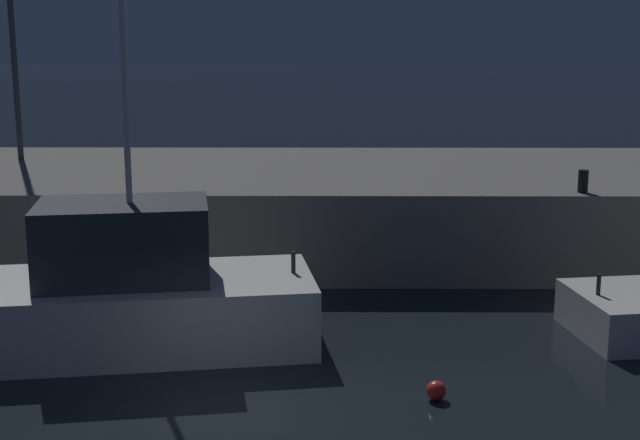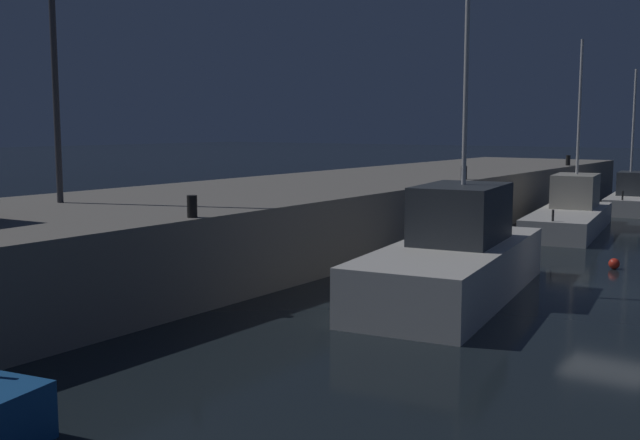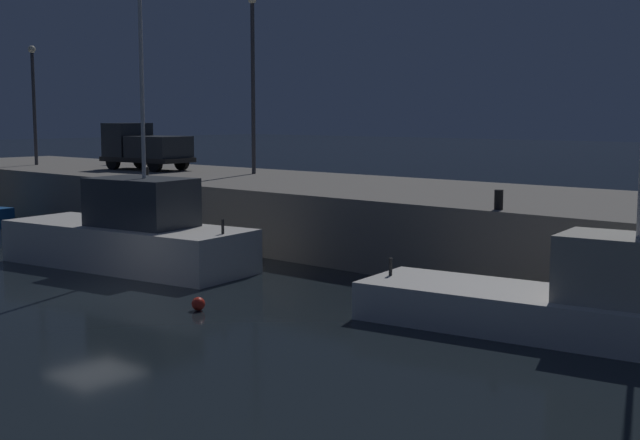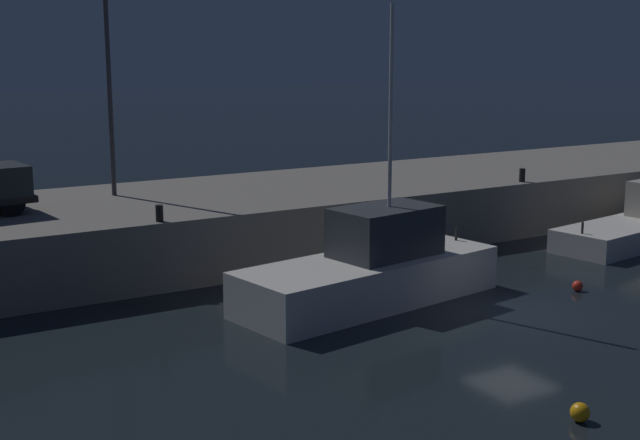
{
  "view_description": "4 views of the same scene",
  "coord_description": "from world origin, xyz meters",
  "px_view_note": "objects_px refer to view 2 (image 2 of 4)",
  "views": [
    {
      "loc": [
        1.84,
        -15.34,
        7.03
      ],
      "look_at": [
        1.65,
        11.15,
        1.34
      ],
      "focal_mm": 50.32,
      "sensor_mm": 36.0,
      "label": 1
    },
    {
      "loc": [
        -23.69,
        -5.86,
        5.08
      ],
      "look_at": [
        -0.39,
        10.65,
        1.5
      ],
      "focal_mm": 42.22,
      "sensor_mm": 36.0,
      "label": 2
    },
    {
      "loc": [
        22.32,
        -14.48,
        5.55
      ],
      "look_at": [
        0.76,
        9.64,
        1.53
      ],
      "focal_mm": 47.53,
      "sensor_mm": 36.0,
      "label": 3
    },
    {
      "loc": [
        -19.95,
        -20.47,
        8.78
      ],
      "look_at": [
        -0.91,
        11.07,
        1.42
      ],
      "focal_mm": 48.57,
      "sensor_mm": 36.0,
      "label": 4
    }
  ],
  "objects_px": {
    "bollard_west": "(568,160)",
    "bollard_central": "(192,206)",
    "lamp_post_east": "(54,43)",
    "mooring_buoy_near": "(614,264)",
    "fishing_boat_orange": "(629,198)",
    "fishing_boat_white": "(455,258)",
    "bollard_east": "(464,173)",
    "fishing_boat_blue": "(571,213)"
  },
  "relations": [
    {
      "from": "fishing_boat_orange",
      "to": "bollard_east",
      "type": "distance_m",
      "value": 15.57
    },
    {
      "from": "mooring_buoy_near",
      "to": "fishing_boat_blue",
      "type": "bearing_deg",
      "value": 25.49
    },
    {
      "from": "lamp_post_east",
      "to": "bollard_central",
      "type": "bearing_deg",
      "value": -93.56
    },
    {
      "from": "fishing_boat_orange",
      "to": "bollard_central",
      "type": "distance_m",
      "value": 33.15
    },
    {
      "from": "fishing_boat_white",
      "to": "bollard_west",
      "type": "relative_size",
      "value": 15.96
    },
    {
      "from": "fishing_boat_orange",
      "to": "fishing_boat_blue",
      "type": "bearing_deg",
      "value": 178.56
    },
    {
      "from": "fishing_boat_white",
      "to": "mooring_buoy_near",
      "type": "height_order",
      "value": "fishing_boat_white"
    },
    {
      "from": "fishing_boat_white",
      "to": "bollard_central",
      "type": "bearing_deg",
      "value": 138.95
    },
    {
      "from": "fishing_boat_blue",
      "to": "lamp_post_east",
      "type": "height_order",
      "value": "lamp_post_east"
    },
    {
      "from": "lamp_post_east",
      "to": "bollard_central",
      "type": "height_order",
      "value": "lamp_post_east"
    },
    {
      "from": "fishing_boat_white",
      "to": "bollard_west",
      "type": "bearing_deg",
      "value": 10.67
    },
    {
      "from": "bollard_central",
      "to": "lamp_post_east",
      "type": "bearing_deg",
      "value": 86.44
    },
    {
      "from": "fishing_boat_white",
      "to": "bollard_central",
      "type": "distance_m",
      "value": 7.94
    },
    {
      "from": "fishing_boat_blue",
      "to": "fishing_boat_white",
      "type": "xyz_separation_m",
      "value": [
        -16.38,
        -1.53,
        0.29
      ]
    },
    {
      "from": "fishing_boat_orange",
      "to": "lamp_post_east",
      "type": "bearing_deg",
      "value": 162.53
    },
    {
      "from": "fishing_boat_orange",
      "to": "bollard_west",
      "type": "distance_m",
      "value": 4.5
    },
    {
      "from": "lamp_post_east",
      "to": "bollard_west",
      "type": "distance_m",
      "value": 33.88
    },
    {
      "from": "lamp_post_east",
      "to": "mooring_buoy_near",
      "type": "bearing_deg",
      "value": -48.59
    },
    {
      "from": "fishing_boat_white",
      "to": "lamp_post_east",
      "type": "relative_size",
      "value": 1.16
    },
    {
      "from": "fishing_boat_orange",
      "to": "bollard_east",
      "type": "height_order",
      "value": "fishing_boat_orange"
    },
    {
      "from": "bollard_east",
      "to": "lamp_post_east",
      "type": "bearing_deg",
      "value": 160.55
    },
    {
      "from": "fishing_boat_blue",
      "to": "bollard_east",
      "type": "distance_m",
      "value": 6.02
    },
    {
      "from": "bollard_central",
      "to": "bollard_east",
      "type": "relative_size",
      "value": 0.97
    },
    {
      "from": "mooring_buoy_near",
      "to": "bollard_central",
      "type": "xyz_separation_m",
      "value": [
        -13.03,
        7.93,
        2.7
      ]
    },
    {
      "from": "lamp_post_east",
      "to": "bollard_east",
      "type": "distance_m",
      "value": 19.24
    },
    {
      "from": "lamp_post_east",
      "to": "bollard_west",
      "type": "bearing_deg",
      "value": -10.83
    },
    {
      "from": "fishing_boat_white",
      "to": "bollard_east",
      "type": "height_order",
      "value": "fishing_boat_white"
    },
    {
      "from": "bollard_west",
      "to": "fishing_boat_orange",
      "type": "bearing_deg",
      "value": -97.05
    },
    {
      "from": "bollard_east",
      "to": "bollard_central",
      "type": "bearing_deg",
      "value": -179.4
    },
    {
      "from": "bollard_west",
      "to": "bollard_central",
      "type": "xyz_separation_m",
      "value": [
        -33.34,
        -0.09,
        -0.02
      ]
    },
    {
      "from": "fishing_boat_white",
      "to": "fishing_boat_orange",
      "type": "height_order",
      "value": "fishing_boat_white"
    },
    {
      "from": "lamp_post_east",
      "to": "bollard_central",
      "type": "relative_size",
      "value": 14.58
    },
    {
      "from": "bollard_west",
      "to": "bollard_east",
      "type": "relative_size",
      "value": 1.03
    },
    {
      "from": "bollard_east",
      "to": "bollard_west",
      "type": "bearing_deg",
      "value": -0.36
    },
    {
      "from": "fishing_boat_blue",
      "to": "fishing_boat_white",
      "type": "distance_m",
      "value": 16.45
    },
    {
      "from": "fishing_boat_white",
      "to": "bollard_east",
      "type": "distance_m",
      "value": 13.34
    },
    {
      "from": "lamp_post_east",
      "to": "bollard_east",
      "type": "height_order",
      "value": "lamp_post_east"
    },
    {
      "from": "mooring_buoy_near",
      "to": "bollard_central",
      "type": "height_order",
      "value": "bollard_central"
    },
    {
      "from": "fishing_boat_blue",
      "to": "bollard_central",
      "type": "distance_m",
      "value": 22.59
    },
    {
      "from": "fishing_boat_white",
      "to": "mooring_buoy_near",
      "type": "distance_m",
      "value": 7.79
    },
    {
      "from": "fishing_boat_blue",
      "to": "mooring_buoy_near",
      "type": "relative_size",
      "value": 26.87
    },
    {
      "from": "fishing_boat_orange",
      "to": "fishing_boat_white",
      "type": "bearing_deg",
      "value": -177.31
    }
  ]
}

